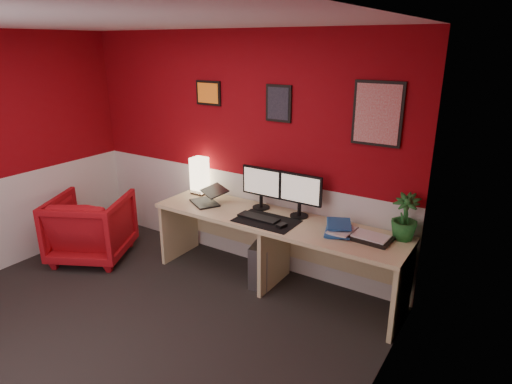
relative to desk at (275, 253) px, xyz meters
name	(u,v)px	position (x,y,z in m)	size (l,w,h in m)	color
ground	(121,334)	(-0.69, -1.41, -0.36)	(4.00, 3.50, 0.01)	black
ceiling	(84,21)	(-0.69, -1.41, 2.13)	(4.00, 3.50, 0.01)	white
wall_back	(237,151)	(-0.69, 0.34, 0.89)	(4.00, 0.01, 2.50)	maroon
wall_right	(356,264)	(1.31, -1.41, 0.89)	(0.01, 3.50, 2.50)	maroon
wainscot_back	(237,216)	(-0.69, 0.34, 0.14)	(4.00, 0.01, 1.00)	silver
wainscot_right	(345,378)	(1.30, -1.41, 0.14)	(0.01, 3.50, 1.00)	silver
desk	(275,253)	(0.00, 0.00, 0.00)	(2.60, 0.65, 0.73)	#D2BC87
shoji_lamp	(200,177)	(-1.11, 0.21, 0.56)	(0.16, 0.16, 0.40)	#FFE5B2
laptop	(204,194)	(-0.85, -0.03, 0.47)	(0.33, 0.23, 0.22)	black
monitor_left	(261,182)	(-0.27, 0.18, 0.66)	(0.45, 0.06, 0.58)	black
monitor_right	(300,189)	(0.17, 0.19, 0.66)	(0.45, 0.06, 0.58)	black
desk_mat	(266,221)	(-0.04, -0.09, 0.37)	(0.60, 0.38, 0.01)	black
keyboard	(259,217)	(-0.14, -0.08, 0.38)	(0.42, 0.14, 0.02)	black
mouse	(282,225)	(0.16, -0.15, 0.39)	(0.06, 0.10, 0.03)	black
book_bottom	(325,230)	(0.54, -0.02, 0.38)	(0.23, 0.31, 0.03)	#215397
book_middle	(332,228)	(0.59, 0.01, 0.40)	(0.19, 0.26, 0.02)	silver
book_top	(327,224)	(0.53, 0.02, 0.43)	(0.22, 0.29, 0.03)	#215397
zen_tray	(371,238)	(0.94, 0.04, 0.38)	(0.35, 0.25, 0.03)	black
potted_plant	(405,217)	(1.17, 0.21, 0.57)	(0.23, 0.23, 0.41)	#19591E
pc_tower	(265,262)	(-0.12, 0.01, -0.14)	(0.20, 0.45, 0.45)	#99999E
armchair	(91,227)	(-2.08, -0.59, 0.01)	(0.80, 0.82, 0.75)	#B60B12
art_left	(208,93)	(-1.04, 0.33, 1.49)	(0.32, 0.02, 0.26)	orange
art_center	(279,103)	(-0.17, 0.33, 1.44)	(0.28, 0.02, 0.36)	black
art_right	(378,114)	(0.82, 0.33, 1.42)	(0.44, 0.02, 0.56)	red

